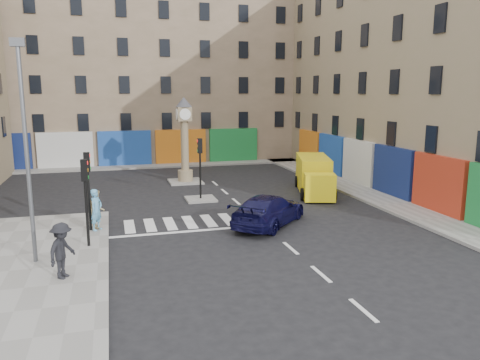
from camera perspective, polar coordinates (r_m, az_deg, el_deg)
name	(u,v)px	position (r m, az deg, el deg)	size (l,w,h in m)	color
ground	(275,235)	(22.06, 4.27, -6.68)	(120.00, 120.00, 0.00)	black
sidewalk_left	(9,273)	(19.33, -26.31, -10.10)	(7.00, 16.00, 0.15)	gray
sidewalk_right	(342,184)	(34.39, 12.33, -0.47)	(2.60, 30.00, 0.15)	gray
sidewalk_far	(149,166)	(42.62, -11.04, 1.70)	(32.00, 2.40, 0.15)	gray
island_near	(201,199)	(29.02, -4.81, -2.33)	(1.80, 1.80, 0.12)	gray
island_far	(186,182)	(34.81, -6.66, -0.18)	(2.40, 2.40, 0.12)	gray
building_right	(425,72)	(37.18, 21.66, 12.14)	(10.00, 30.00, 16.00)	#887359
building_far	(141,72)	(47.95, -11.98, 12.74)	(32.00, 10.00, 17.00)	gray
traffic_light_left_near	(85,189)	(20.42, -18.33, -1.02)	(0.28, 0.22, 3.70)	black
traffic_light_left_far	(88,179)	(22.77, -18.06, 0.16)	(0.28, 0.22, 3.70)	black
traffic_light_island	(200,159)	(28.56, -4.89, 2.62)	(0.28, 0.22, 3.70)	black
lamp_post	(26,141)	(18.93, -24.67, 4.33)	(0.50, 0.25, 8.30)	#595B60
clock_pillar	(184,134)	(34.33, -6.78, 5.54)	(1.20, 1.20, 6.10)	#887359
navy_sedan	(269,210)	(23.43, 3.53, -3.68)	(2.16, 5.30, 1.54)	black
yellow_van	(314,175)	(31.32, 9.03, 0.57)	(3.72, 6.64, 2.32)	yellow
pedestrian_blue	(96,210)	(23.00, -17.11, -3.48)	(0.72, 0.47, 1.97)	#589ECA
pedestrian_tan	(97,209)	(23.48, -17.07, -3.35)	(0.89, 0.70, 1.84)	tan
pedestrian_dark	(62,251)	(17.56, -20.88, -8.04)	(1.28, 0.74, 1.99)	black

